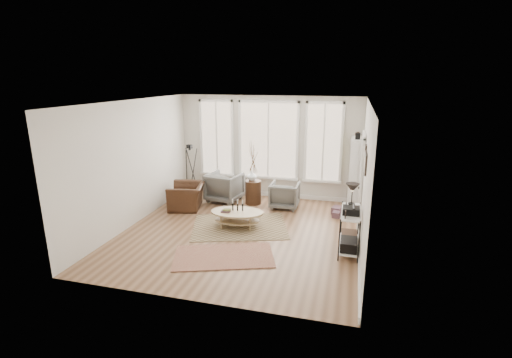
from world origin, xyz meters
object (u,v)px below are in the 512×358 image
(bookcase, at_px, (355,174))
(armchair_right, at_px, (285,195))
(armchair_left, at_px, (225,187))
(low_shelf, at_px, (350,226))
(accent_chair, at_px, (187,196))
(side_table, at_px, (253,173))
(coffee_table, at_px, (237,215))

(bookcase, distance_m, armchair_right, 1.92)
(armchair_left, bearing_deg, bookcase, -165.87)
(bookcase, relative_size, armchair_left, 2.30)
(low_shelf, distance_m, armchair_left, 4.14)
(armchair_left, relative_size, armchair_right, 1.18)
(armchair_right, bearing_deg, accent_chair, 14.54)
(armchair_left, bearing_deg, low_shelf, 156.81)
(bookcase, xyz_separation_m, low_shelf, (-0.06, -2.52, -0.44))
(side_table, bearing_deg, accent_chair, -154.19)
(bookcase, height_order, side_table, bookcase)
(coffee_table, distance_m, armchair_right, 1.81)
(armchair_left, bearing_deg, armchair_right, -173.48)
(bookcase, xyz_separation_m, armchair_right, (-1.78, -0.36, -0.61))
(armchair_left, bearing_deg, coffee_table, 127.97)
(bookcase, bearing_deg, coffee_table, -142.92)
(bookcase, xyz_separation_m, accent_chair, (-4.29, -1.05, -0.63))
(coffee_table, xyz_separation_m, armchair_right, (0.83, 1.61, 0.04))
(coffee_table, bearing_deg, low_shelf, -12.19)
(side_table, bearing_deg, coffee_table, -87.68)
(armchair_left, height_order, armchair_right, armchair_left)
(bookcase, height_order, armchair_left, bookcase)
(low_shelf, height_order, accent_chair, low_shelf)
(side_table, relative_size, accent_chair, 1.83)
(coffee_table, relative_size, armchair_left, 1.44)
(bookcase, relative_size, armchair_right, 2.72)
(low_shelf, relative_size, coffee_table, 1.01)
(bookcase, bearing_deg, low_shelf, -91.28)
(armchair_left, distance_m, accent_chair, 1.12)
(low_shelf, distance_m, accent_chair, 4.49)
(side_table, height_order, accent_chair, side_table)
(armchair_right, height_order, side_table, side_table)
(armchair_left, height_order, accent_chair, armchair_left)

